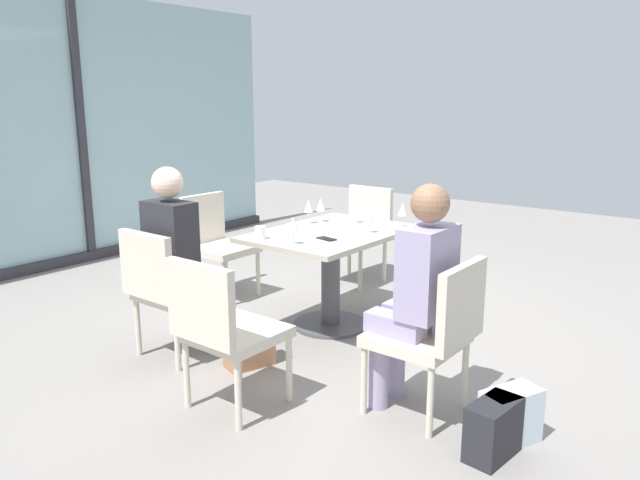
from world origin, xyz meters
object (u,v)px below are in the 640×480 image
chair_side_end (223,326)px  wine_glass_2 (355,206)px  dining_table_main (331,257)px  coffee_cup (260,233)px  chair_front_left (433,329)px  handbag_1 (249,345)px  handbag_2 (493,429)px  chair_far_right (361,229)px  wine_glass_4 (403,210)px  wine_glass_3 (308,207)px  cell_phone_on_table (327,239)px  handbag_0 (510,417)px  wine_glass_1 (293,225)px  person_far_left (179,252)px  wine_glass_5 (321,205)px  wine_glass_0 (369,215)px  chair_near_window (216,239)px  person_front_left (416,288)px

chair_side_end → wine_glass_2: (1.74, 0.36, 0.37)m
dining_table_main → coffee_cup: bearing=155.4°
chair_front_left → handbag_1: bearing=96.6°
handbag_1 → handbag_2: size_ratio=1.00×
dining_table_main → chair_front_left: chair_front_left is taller
chair_far_right → wine_glass_4: 1.12m
wine_glass_3 → cell_phone_on_table: size_ratio=1.28×
wine_glass_3 → handbag_0: (-0.86, -1.98, -0.72)m
handbag_2 → wine_glass_3: bearing=68.5°
chair_far_right → handbag_1: size_ratio=2.90×
chair_front_left → cell_phone_on_table: 1.24m
wine_glass_4 → handbag_2: bearing=-135.8°
wine_glass_1 → wine_glass_3: same height
chair_side_end → wine_glass_2: bearing=11.6°
chair_side_end → handbag_1: bearing=31.8°
wine_glass_4 → person_far_left: bearing=150.4°
wine_glass_4 → wine_glass_5: (-0.22, 0.61, 0.00)m
wine_glass_5 → handbag_0: (-0.97, -1.94, -0.72)m
chair_front_left → wine_glass_3: (0.86, 1.54, 0.37)m
wine_glass_0 → person_far_left: bearing=146.9°
dining_table_main → chair_near_window: (0.00, 1.23, -0.04)m
dining_table_main → wine_glass_1: size_ratio=6.51×
chair_side_end → wine_glass_3: bearing=22.7°
dining_table_main → wine_glass_4: wine_glass_4 is taller
wine_glass_3 → handbag_1: 1.28m
wine_glass_4 → coffee_cup: (-0.95, 0.57, -0.09)m
wine_glass_3 → wine_glass_1: bearing=-149.4°
handbag_1 → handbag_2: same height
person_far_left → chair_near_window: bearing=36.6°
wine_glass_4 → coffee_cup: 1.11m
wine_glass_0 → wine_glass_2: (0.23, 0.28, 0.00)m
dining_table_main → person_far_left: bearing=154.2°
wine_glass_3 → chair_front_left: bearing=-119.3°
cell_phone_on_table → handbag_0: size_ratio=0.48×
wine_glass_4 → handbag_0: bearing=-131.6°
dining_table_main → person_front_left: person_front_left is taller
coffee_cup → cell_phone_on_table: size_ratio=0.62×
dining_table_main → handbag_1: (-0.89, -0.02, -0.40)m
handbag_2 → wine_glass_2: bearing=59.4°
person_front_left → wine_glass_1: bearing=76.2°
wine_glass_0 → wine_glass_5: same height
wine_glass_3 → chair_side_end: bearing=-157.3°
chair_far_right → wine_glass_0: wine_glass_0 is taller
chair_front_left → wine_glass_3: wine_glass_3 is taller
wine_glass_5 → wine_glass_1: bearing=-155.7°
chair_front_left → chair_far_right: (1.86, 1.72, 0.00)m
handbag_0 → handbag_2: (-0.17, 0.02, 0.00)m
wine_glass_3 → coffee_cup: bearing=-173.0°
wine_glass_5 → handbag_2: (-1.14, -1.92, -0.72)m
wine_glass_4 → wine_glass_1: bearing=162.7°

